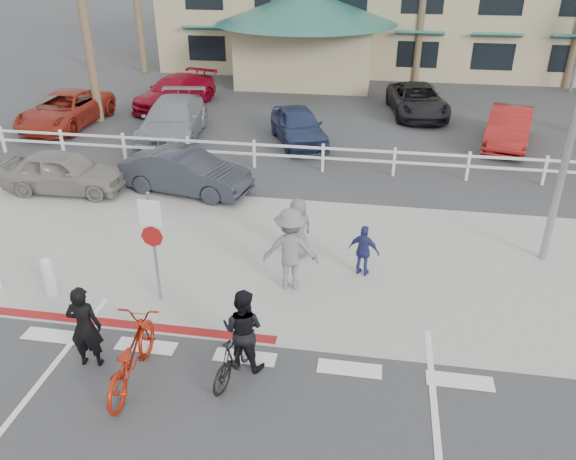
% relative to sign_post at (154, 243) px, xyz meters
% --- Properties ---
extents(ground, '(140.00, 140.00, 0.00)m').
position_rel_sign_post_xyz_m(ground, '(2.30, -2.20, -1.45)').
color(ground, '#333335').
extents(sidewalk_plaza, '(22.00, 7.00, 0.01)m').
position_rel_sign_post_xyz_m(sidewalk_plaza, '(2.30, 2.30, -1.44)').
color(sidewalk_plaza, gray).
rests_on(sidewalk_plaza, ground).
extents(cross_street, '(40.00, 5.00, 0.01)m').
position_rel_sign_post_xyz_m(cross_street, '(2.30, 6.30, -1.45)').
color(cross_street, '#333335').
rests_on(cross_street, ground).
extents(parking_lot, '(50.00, 16.00, 0.01)m').
position_rel_sign_post_xyz_m(parking_lot, '(2.30, 15.80, -1.45)').
color(parking_lot, '#333335').
rests_on(parking_lot, ground).
extents(curb_red, '(7.00, 0.25, 0.02)m').
position_rel_sign_post_xyz_m(curb_red, '(-0.70, -1.00, -1.44)').
color(curb_red, maroon).
rests_on(curb_red, ground).
extents(rail_fence, '(29.40, 0.16, 1.00)m').
position_rel_sign_post_xyz_m(rail_fence, '(2.80, 8.30, -0.95)').
color(rail_fence, silver).
rests_on(rail_fence, ground).
extents(sign_post, '(0.50, 0.10, 2.90)m').
position_rel_sign_post_xyz_m(sign_post, '(0.00, 0.00, 0.00)').
color(sign_post, gray).
rests_on(sign_post, ground).
extents(bollard_0, '(0.26, 0.26, 0.95)m').
position_rel_sign_post_xyz_m(bollard_0, '(-2.50, -0.20, -0.97)').
color(bollard_0, silver).
rests_on(bollard_0, ground).
extents(bike_red, '(0.88, 2.23, 1.15)m').
position_rel_sign_post_xyz_m(bike_red, '(0.46, -2.54, -0.87)').
color(bike_red, maroon).
rests_on(bike_red, ground).
extents(rider_red, '(0.66, 0.48, 1.70)m').
position_rel_sign_post_xyz_m(rider_red, '(-0.52, -2.23, -0.60)').
color(rider_red, black).
rests_on(rider_red, ground).
extents(bike_black, '(0.85, 1.65, 0.95)m').
position_rel_sign_post_xyz_m(bike_black, '(2.26, -2.11, -0.97)').
color(bike_black, black).
rests_on(bike_black, ground).
extents(rider_black, '(0.89, 0.75, 1.65)m').
position_rel_sign_post_xyz_m(rider_black, '(2.33, -1.79, -0.63)').
color(rider_black, black).
rests_on(rider_black, ground).
extents(pedestrian_a, '(1.32, 0.83, 1.96)m').
position_rel_sign_post_xyz_m(pedestrian_a, '(2.76, 1.00, -0.47)').
color(pedestrian_a, slate).
rests_on(pedestrian_a, ground).
extents(pedestrian_child, '(0.81, 0.53, 1.28)m').
position_rel_sign_post_xyz_m(pedestrian_child, '(4.37, 1.81, -0.81)').
color(pedestrian_child, navy).
rests_on(pedestrian_child, ground).
extents(pedestrian_b, '(0.90, 0.87, 1.56)m').
position_rel_sign_post_xyz_m(pedestrian_b, '(2.71, 2.46, -0.67)').
color(pedestrian_b, '#5B5B5E').
rests_on(pedestrian_b, ground).
extents(car_white_sedan, '(4.26, 2.14, 1.34)m').
position_rel_sign_post_xyz_m(car_white_sedan, '(-1.33, 5.85, -0.78)').
color(car_white_sedan, '#24272F').
rests_on(car_white_sedan, ground).
extents(car_red_compact, '(3.93, 1.67, 1.33)m').
position_rel_sign_post_xyz_m(car_red_compact, '(-5.11, 5.29, -0.79)').
color(car_red_compact, gray).
rests_on(car_red_compact, ground).
extents(lot_car_0, '(2.49, 5.16, 1.42)m').
position_rel_sign_post_xyz_m(lot_car_0, '(-8.68, 11.84, -0.74)').
color(lot_car_0, maroon).
rests_on(lot_car_0, ground).
extents(lot_car_1, '(2.85, 5.57, 1.55)m').
position_rel_sign_post_xyz_m(lot_car_1, '(-3.58, 10.92, -0.68)').
color(lot_car_1, gray).
rests_on(lot_car_1, ground).
extents(lot_car_2, '(3.08, 4.40, 1.39)m').
position_rel_sign_post_xyz_m(lot_car_2, '(1.41, 11.22, -0.75)').
color(lot_car_2, navy).
rests_on(lot_car_2, ground).
extents(lot_car_3, '(2.50, 4.56, 1.43)m').
position_rel_sign_post_xyz_m(lot_car_3, '(9.44, 12.26, -0.74)').
color(lot_car_3, maroon).
rests_on(lot_car_3, ground).
extents(lot_car_4, '(3.31, 5.31, 1.44)m').
position_rel_sign_post_xyz_m(lot_car_4, '(-5.12, 15.49, -0.73)').
color(lot_car_4, maroon).
rests_on(lot_car_4, ground).
extents(lot_car_5, '(2.94, 5.14, 1.35)m').
position_rel_sign_post_xyz_m(lot_car_5, '(6.13, 16.03, -0.78)').
color(lot_car_5, black).
rests_on(lot_car_5, ground).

